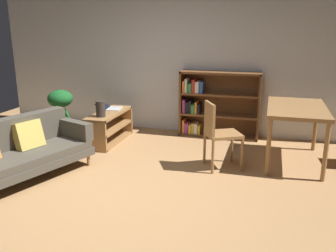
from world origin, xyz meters
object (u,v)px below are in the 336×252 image
Objects in this scene: potted_floor_plant at (61,107)px; bookshelf at (214,105)px; media_console at (109,127)px; desk_speaker at (101,109)px; dining_table at (296,113)px; open_laptop at (110,107)px; fabric_couch at (18,150)px; dining_chair_far at (218,132)px.

potted_floor_plant is 0.63× the size of bookshelf.
desk_speaker is (0.01, -0.30, 0.37)m from media_console.
media_console is at bearing 177.54° from dining_table.
bookshelf reaches higher than potted_floor_plant.
desk_speaker is 0.85m from potted_floor_plant.
dining_table reaches higher than open_laptop.
fabric_couch is at bearing -76.93° from potted_floor_plant.
dining_chair_far is (-0.99, -0.53, -0.20)m from dining_table.
dining_chair_far is 0.67× the size of bookshelf.
bookshelf is at bearing 19.70° from open_laptop.
desk_speaker is 1.92m from dining_chair_far.
fabric_couch is 1.95m from open_laptop.
dining_chair_far is at bearing -78.59° from bookshelf.
dining_table is (2.89, -0.12, 0.46)m from media_console.
open_laptop is 0.81m from potted_floor_plant.
fabric_couch is at bearing -156.39° from dining_chair_far.
desk_speaker is at bearing -80.51° from open_laptop.
desk_speaker is at bearing -144.62° from bookshelf.
desk_speaker is 1.95m from bookshelf.
bookshelf reaches higher than dining_chair_far.
desk_speaker is at bearing -88.21° from media_console.
fabric_couch is 1.70× the size of media_console.
dining_chair_far is at bearing -24.01° from open_laptop.
open_laptop is at bearing 24.90° from potted_floor_plant.
desk_speaker is (0.46, 1.38, 0.24)m from fabric_couch.
potted_floor_plant is (-0.74, -0.34, 0.04)m from open_laptop.
dining_table reaches higher than media_console.
fabric_couch is at bearing -101.05° from open_laptop.
media_console is 0.88m from potted_floor_plant.
open_laptop reaches higher than media_console.
dining_chair_far is 1.51m from bookshelf.
dining_table is 1.43× the size of dining_chair_far.
fabric_couch is at bearing -154.99° from dining_table.
bookshelf is at bearing 35.38° from desk_speaker.
media_console is 2.03m from dining_chair_far.
potted_floor_plant is at bearing -155.10° from open_laptop.
open_laptop is 1.78m from bookshelf.
bookshelf is at bearing 21.32° from potted_floor_plant.
desk_speaker is at bearing -12.77° from potted_floor_plant.
media_console is 0.48m from desk_speaker.
open_laptop is 0.53× the size of potted_floor_plant.
open_laptop is 3.00m from dining_table.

